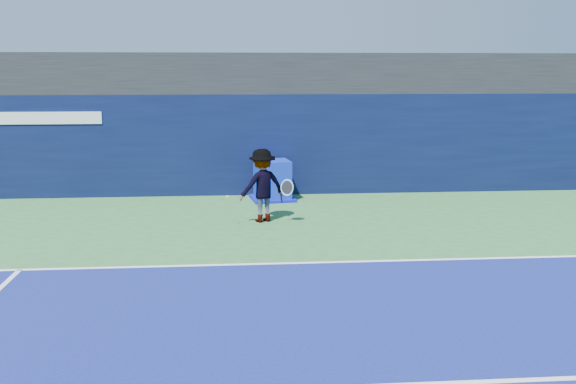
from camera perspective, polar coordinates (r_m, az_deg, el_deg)
The scene contains 7 objects.
ground at distance 9.74m, azimuth 1.03°, elevation -11.62°, with size 80.00×80.00×0.00m, color #326F36.
baseline at distance 12.55m, azimuth -0.34°, elevation -6.36°, with size 24.00×0.10×0.01m, color white.
stadium_band at distance 20.47m, azimuth -2.20°, elevation 10.50°, with size 36.00×3.00×1.20m, color black.
back_wall_assembly at distance 19.60m, azimuth -2.04°, elevation 4.33°, with size 36.00×1.03×3.00m.
equipment_cart at distance 18.55m, azimuth -1.40°, elevation 0.92°, with size 1.36×1.36×1.15m.
tennis_player at distance 15.81m, azimuth -2.30°, elevation 0.59°, with size 1.43×1.09×1.81m.
tennis_ball at distance 15.31m, azimuth -5.40°, elevation -0.44°, with size 0.07×0.07×0.07m.
Camera 1 is at (-0.91, -8.95, 3.72)m, focal length 40.00 mm.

